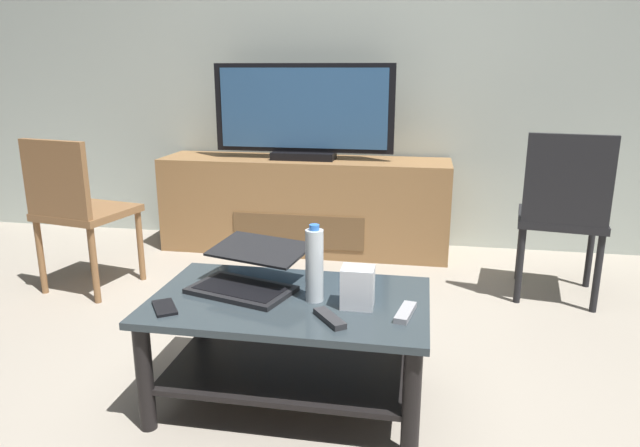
{
  "coord_description": "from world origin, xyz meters",
  "views": [
    {
      "loc": [
        0.42,
        -1.86,
        1.23
      ],
      "look_at": [
        -0.02,
        0.53,
        0.57
      ],
      "focal_mm": 32.05,
      "sensor_mm": 36.0,
      "label": 1
    }
  ],
  "objects_px": {
    "media_cabinet": "(305,205)",
    "tv_remote": "(330,318)",
    "router_box": "(358,287)",
    "cell_phone": "(165,308)",
    "coffee_table": "(290,331)",
    "laptop": "(249,273)",
    "television": "(303,114)",
    "soundbar_remote": "(405,312)",
    "water_bottle_near": "(314,265)",
    "side_chair": "(76,206)",
    "dining_chair": "(563,209)"
  },
  "relations": [
    {
      "from": "side_chair",
      "to": "router_box",
      "type": "height_order",
      "value": "side_chair"
    },
    {
      "from": "side_chair",
      "to": "cell_phone",
      "type": "bearing_deg",
      "value": -46.31
    },
    {
      "from": "water_bottle_near",
      "to": "cell_phone",
      "type": "relative_size",
      "value": 2.03
    },
    {
      "from": "media_cabinet",
      "to": "laptop",
      "type": "xyz_separation_m",
      "value": [
        0.16,
        -1.81,
        0.16
      ]
    },
    {
      "from": "media_cabinet",
      "to": "dining_chair",
      "type": "xyz_separation_m",
      "value": [
        1.54,
        -0.65,
        0.19
      ]
    },
    {
      "from": "dining_chair",
      "to": "laptop",
      "type": "xyz_separation_m",
      "value": [
        -1.38,
        -1.15,
        -0.03
      ]
    },
    {
      "from": "television",
      "to": "soundbar_remote",
      "type": "height_order",
      "value": "television"
    },
    {
      "from": "side_chair",
      "to": "water_bottle_near",
      "type": "xyz_separation_m",
      "value": [
        1.51,
        -0.89,
        0.06
      ]
    },
    {
      "from": "router_box",
      "to": "tv_remote",
      "type": "height_order",
      "value": "router_box"
    },
    {
      "from": "media_cabinet",
      "to": "side_chair",
      "type": "relative_size",
      "value": 2.24
    },
    {
      "from": "tv_remote",
      "to": "soundbar_remote",
      "type": "xyz_separation_m",
      "value": [
        0.25,
        0.09,
        0.0
      ]
    },
    {
      "from": "media_cabinet",
      "to": "cell_phone",
      "type": "height_order",
      "value": "media_cabinet"
    },
    {
      "from": "media_cabinet",
      "to": "cell_phone",
      "type": "distance_m",
      "value": 2.06
    },
    {
      "from": "cell_phone",
      "to": "laptop",
      "type": "bearing_deg",
      "value": 13.08
    },
    {
      "from": "coffee_table",
      "to": "television",
      "type": "xyz_separation_m",
      "value": [
        -0.34,
        1.86,
        0.65
      ]
    },
    {
      "from": "water_bottle_near",
      "to": "tv_remote",
      "type": "distance_m",
      "value": 0.22
    },
    {
      "from": "router_box",
      "to": "cell_phone",
      "type": "bearing_deg",
      "value": -167.52
    },
    {
      "from": "coffee_table",
      "to": "laptop",
      "type": "relative_size",
      "value": 2.19
    },
    {
      "from": "dining_chair",
      "to": "laptop",
      "type": "height_order",
      "value": "dining_chair"
    },
    {
      "from": "coffee_table",
      "to": "soundbar_remote",
      "type": "relative_size",
      "value": 6.31
    },
    {
      "from": "tv_remote",
      "to": "router_box",
      "type": "bearing_deg",
      "value": 24.61
    },
    {
      "from": "media_cabinet",
      "to": "soundbar_remote",
      "type": "relative_size",
      "value": 12.27
    },
    {
      "from": "laptop",
      "to": "water_bottle_near",
      "type": "relative_size",
      "value": 1.63
    },
    {
      "from": "laptop",
      "to": "router_box",
      "type": "height_order",
      "value": "laptop"
    },
    {
      "from": "coffee_table",
      "to": "cell_phone",
      "type": "bearing_deg",
      "value": -157.0
    },
    {
      "from": "coffee_table",
      "to": "laptop",
      "type": "distance_m",
      "value": 0.27
    },
    {
      "from": "tv_remote",
      "to": "soundbar_remote",
      "type": "relative_size",
      "value": 1.0
    },
    {
      "from": "side_chair",
      "to": "soundbar_remote",
      "type": "bearing_deg",
      "value": -27.56
    },
    {
      "from": "media_cabinet",
      "to": "dining_chair",
      "type": "distance_m",
      "value": 1.68
    },
    {
      "from": "router_box",
      "to": "cell_phone",
      "type": "distance_m",
      "value": 0.68
    },
    {
      "from": "cell_phone",
      "to": "media_cabinet",
      "type": "bearing_deg",
      "value": 54.12
    },
    {
      "from": "laptop",
      "to": "tv_remote",
      "type": "xyz_separation_m",
      "value": [
        0.35,
        -0.24,
        -0.05
      ]
    },
    {
      "from": "media_cabinet",
      "to": "laptop",
      "type": "distance_m",
      "value": 1.82
    },
    {
      "from": "dining_chair",
      "to": "soundbar_remote",
      "type": "bearing_deg",
      "value": -120.82
    },
    {
      "from": "laptop",
      "to": "cell_phone",
      "type": "relative_size",
      "value": 3.3
    },
    {
      "from": "television",
      "to": "laptop",
      "type": "bearing_deg",
      "value": -84.85
    },
    {
      "from": "media_cabinet",
      "to": "cell_phone",
      "type": "xyz_separation_m",
      "value": [
        -0.07,
        -2.05,
        0.11
      ]
    },
    {
      "from": "dining_chair",
      "to": "soundbar_remote",
      "type": "xyz_separation_m",
      "value": [
        -0.78,
        -1.3,
        -0.08
      ]
    },
    {
      "from": "side_chair",
      "to": "laptop",
      "type": "relative_size",
      "value": 1.9
    },
    {
      "from": "water_bottle_near",
      "to": "cell_phone",
      "type": "distance_m",
      "value": 0.54
    },
    {
      "from": "media_cabinet",
      "to": "water_bottle_near",
      "type": "bearing_deg",
      "value": -77.13
    },
    {
      "from": "water_bottle_near",
      "to": "soundbar_remote",
      "type": "bearing_deg",
      "value": -12.54
    },
    {
      "from": "television",
      "to": "soundbar_remote",
      "type": "distance_m",
      "value": 2.14
    },
    {
      "from": "media_cabinet",
      "to": "dining_chair",
      "type": "height_order",
      "value": "dining_chair"
    },
    {
      "from": "tv_remote",
      "to": "side_chair",
      "type": "bearing_deg",
      "value": 109.54
    },
    {
      "from": "dining_chair",
      "to": "cell_phone",
      "type": "bearing_deg",
      "value": -138.93
    },
    {
      "from": "coffee_table",
      "to": "soundbar_remote",
      "type": "bearing_deg",
      "value": -10.1
    },
    {
      "from": "dining_chair",
      "to": "side_chair",
      "type": "height_order",
      "value": "dining_chair"
    },
    {
      "from": "water_bottle_near",
      "to": "soundbar_remote",
      "type": "xyz_separation_m",
      "value": [
        0.33,
        -0.07,
        -0.13
      ]
    },
    {
      "from": "media_cabinet",
      "to": "tv_remote",
      "type": "xyz_separation_m",
      "value": [
        0.51,
        -2.05,
        0.11
      ]
    }
  ]
}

